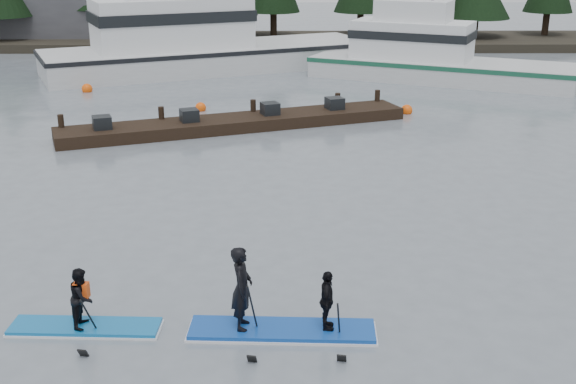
{
  "coord_description": "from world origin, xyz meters",
  "views": [
    {
      "loc": [
        -0.14,
        -12.4,
        7.6
      ],
      "look_at": [
        0.0,
        6.0,
        1.1
      ],
      "focal_mm": 45.0,
      "sensor_mm": 36.0,
      "label": 1
    }
  ],
  "objects_px": {
    "paddleboard_duo": "(277,307)",
    "floating_dock": "(237,123)",
    "paddleboard_solo": "(83,309)",
    "fishing_boat_medium": "(433,69)",
    "fishing_boat_large": "(202,56)"
  },
  "relations": [
    {
      "from": "paddleboard_duo",
      "to": "floating_dock",
      "type": "bearing_deg",
      "value": 98.93
    },
    {
      "from": "floating_dock",
      "to": "paddleboard_solo",
      "type": "relative_size",
      "value": 4.8
    },
    {
      "from": "paddleboard_solo",
      "to": "paddleboard_duo",
      "type": "xyz_separation_m",
      "value": [
        3.94,
        -0.17,
        0.13
      ]
    },
    {
      "from": "fishing_boat_medium",
      "to": "paddleboard_duo",
      "type": "height_order",
      "value": "fishing_boat_medium"
    },
    {
      "from": "fishing_boat_medium",
      "to": "paddleboard_solo",
      "type": "bearing_deg",
      "value": -90.08
    },
    {
      "from": "fishing_boat_medium",
      "to": "paddleboard_solo",
      "type": "height_order",
      "value": "fishing_boat_medium"
    },
    {
      "from": "fishing_boat_large",
      "to": "paddleboard_solo",
      "type": "distance_m",
      "value": 30.66
    },
    {
      "from": "paddleboard_solo",
      "to": "paddleboard_duo",
      "type": "distance_m",
      "value": 3.95
    },
    {
      "from": "fishing_boat_medium",
      "to": "floating_dock",
      "type": "height_order",
      "value": "fishing_boat_medium"
    },
    {
      "from": "fishing_boat_large",
      "to": "paddleboard_duo",
      "type": "distance_m",
      "value": 31.18
    },
    {
      "from": "paddleboard_duo",
      "to": "fishing_boat_large",
      "type": "bearing_deg",
      "value": 101.42
    },
    {
      "from": "fishing_boat_large",
      "to": "fishing_boat_medium",
      "type": "relative_size",
      "value": 1.37
    },
    {
      "from": "floating_dock",
      "to": "fishing_boat_large",
      "type": "bearing_deg",
      "value": 81.64
    },
    {
      "from": "floating_dock",
      "to": "paddleboard_solo",
      "type": "xyz_separation_m",
      "value": [
        -2.12,
        -16.51,
        0.23
      ]
    },
    {
      "from": "paddleboard_duo",
      "to": "fishing_boat_medium",
      "type": "bearing_deg",
      "value": 75.39
    }
  ]
}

